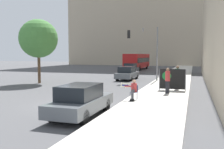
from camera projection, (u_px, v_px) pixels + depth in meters
The scene contains 12 objects.
ground_plane at pixel (76, 105), 14.16m from camera, with size 160.00×160.00×0.00m, color #4F4F51.
sidewalk_curb at pixel (173, 80), 27.05m from camera, with size 3.67×90.00×0.15m, color beige.
seated_protester at pixel (133, 89), 14.94m from camera, with size 1.00×0.77×1.22m.
jogger_on_sidewalk at pixel (168, 80), 17.43m from camera, with size 0.34×0.34×1.79m.
pedestrian_behind at pixel (177, 77), 19.64m from camera, with size 0.34×0.34×1.84m.
protest_banner at pixel (172, 79), 18.89m from camera, with size 1.99×0.06×1.63m.
traffic_light_pole at pixel (146, 44), 26.09m from camera, with size 3.19×2.96×5.58m.
parked_car_curbside at pixel (81, 100), 11.60m from camera, with size 1.71×4.36×1.49m.
car_on_road_nearest at pixel (127, 73), 28.40m from camera, with size 1.76×4.71×1.53m.
car_on_road_midblock at pixel (131, 68), 38.50m from camera, with size 1.80×4.36×1.55m.
city_bus_on_road at pixel (137, 61), 47.60m from camera, with size 2.57×12.06×3.01m.
street_tree_near_curb at pixel (38, 39), 24.76m from camera, with size 3.81×3.81×6.37m.
Camera 1 is at (6.32, -12.64, 2.86)m, focal length 40.00 mm.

